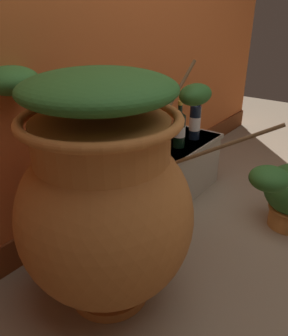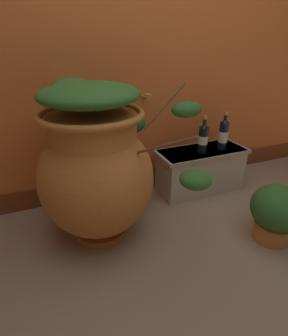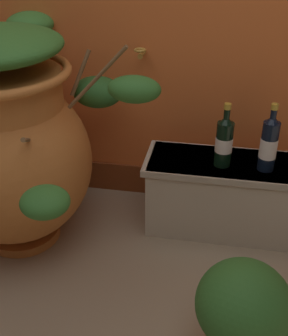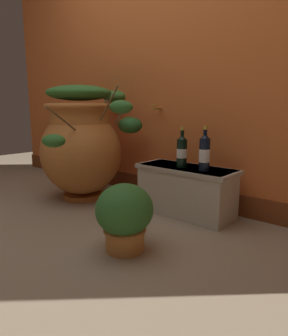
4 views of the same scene
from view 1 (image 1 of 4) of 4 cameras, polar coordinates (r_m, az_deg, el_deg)
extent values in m
plane|color=gray|center=(1.75, 22.20, -18.59)|extent=(7.00, 7.00, 0.00)
cube|color=brown|center=(2.12, -6.84, -5.44)|extent=(4.40, 0.02, 0.16)
cylinder|color=#B28433|center=(1.84, -6.42, 13.68)|extent=(0.02, 0.10, 0.02)
torus|color=#B28433|center=(1.80, -5.26, 14.45)|extent=(0.06, 0.06, 0.01)
cylinder|color=#C17033|center=(1.61, -5.78, -19.65)|extent=(0.34, 0.34, 0.04)
ellipsoid|color=#C17033|center=(1.37, -6.49, -8.13)|extent=(0.70, 0.70, 0.73)
cylinder|color=#C17033|center=(1.22, -7.24, 4.92)|extent=(0.50, 0.50, 0.15)
torus|color=#C17033|center=(1.20, -7.44, 8.25)|extent=(0.59, 0.59, 0.04)
cylinder|color=brown|center=(1.25, 13.85, 3.83)|extent=(0.17, 0.34, 0.20)
ellipsoid|color=#2D6628|center=(1.35, 20.48, -1.68)|extent=(0.16, 0.15, 0.09)
cylinder|color=brown|center=(1.55, -6.75, 9.90)|extent=(0.09, 0.08, 0.20)
ellipsoid|color=#235623|center=(1.65, -6.49, 7.19)|extent=(0.23, 0.18, 0.14)
cylinder|color=brown|center=(1.49, 5.44, 12.33)|extent=(0.25, 0.05, 0.27)
ellipsoid|color=#2D6628|center=(1.61, 8.73, 12.22)|extent=(0.20, 0.13, 0.10)
cylinder|color=brown|center=(1.43, -19.28, 12.56)|extent=(0.03, 0.19, 0.17)
ellipsoid|color=#387A33|center=(1.49, -21.59, 13.63)|extent=(0.22, 0.23, 0.12)
ellipsoid|color=#2D6628|center=(1.17, -7.73, 13.22)|extent=(0.55, 0.55, 0.13)
cube|color=beige|center=(2.26, 5.34, -0.33)|extent=(0.71, 0.30, 0.37)
cube|color=#AEA592|center=(2.19, 5.51, 3.63)|extent=(0.75, 0.32, 0.03)
cylinder|color=black|center=(2.12, 5.99, 6.21)|extent=(0.08, 0.08, 0.21)
cone|color=black|center=(2.08, 6.13, 9.22)|extent=(0.08, 0.08, 0.04)
cylinder|color=black|center=(2.07, 6.17, 10.05)|extent=(0.03, 0.03, 0.09)
cylinder|color=#B7932D|center=(2.07, 6.21, 10.92)|extent=(0.03, 0.03, 0.02)
cylinder|color=silver|center=(2.12, 5.99, 6.22)|extent=(0.08, 0.08, 0.07)
cylinder|color=black|center=(2.27, 8.62, 7.65)|extent=(0.07, 0.07, 0.23)
cone|color=black|center=(2.24, 8.83, 10.71)|extent=(0.07, 0.07, 0.04)
cylinder|color=black|center=(2.23, 8.88, 11.43)|extent=(0.03, 0.03, 0.08)
cylinder|color=#B7932D|center=(2.22, 8.93, 12.17)|extent=(0.03, 0.03, 0.02)
cylinder|color=silver|center=(2.27, 8.61, 7.49)|extent=(0.08, 0.08, 0.09)
cylinder|color=#CC7F3D|center=(2.15, 23.29, -7.47)|extent=(0.22, 0.22, 0.13)
camera|label=2|loc=(0.82, 85.44, 2.64)|focal=27.68mm
camera|label=3|loc=(1.86, 65.67, 17.62)|focal=47.16mm
camera|label=4|loc=(3.12, 53.00, 8.91)|focal=32.90mm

